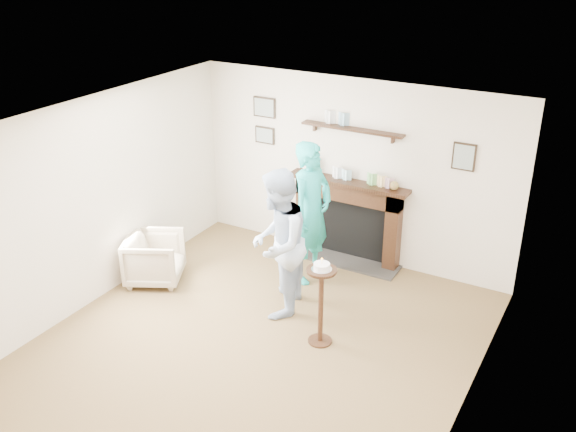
% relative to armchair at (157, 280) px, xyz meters
% --- Properties ---
extents(ground, '(5.00, 5.00, 0.00)m').
position_rel_armchair_xyz_m(ground, '(1.90, -0.61, 0.00)').
color(ground, brown).
rests_on(ground, ground).
extents(room_shell, '(4.54, 5.02, 2.52)m').
position_rel_armchair_xyz_m(room_shell, '(1.90, 0.08, 1.62)').
color(room_shell, beige).
rests_on(room_shell, ground).
extents(armchair, '(0.93, 0.93, 0.64)m').
position_rel_armchair_xyz_m(armchair, '(0.00, 0.00, 0.00)').
color(armchair, tan).
rests_on(armchair, ground).
extents(man, '(0.89, 1.02, 1.78)m').
position_rel_armchair_xyz_m(man, '(1.75, 0.15, 0.00)').
color(man, '#CADDFD').
rests_on(man, ground).
extents(woman, '(0.54, 0.74, 1.86)m').
position_rel_armchair_xyz_m(woman, '(1.72, 1.05, 0.00)').
color(woman, '#1FB0A4').
rests_on(woman, ground).
extents(pedestal_table, '(0.33, 0.33, 1.05)m').
position_rel_armchair_xyz_m(pedestal_table, '(2.48, -0.18, 0.65)').
color(pedestal_table, black).
rests_on(pedestal_table, ground).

